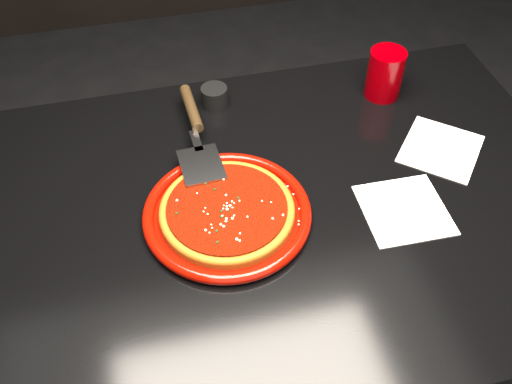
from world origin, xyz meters
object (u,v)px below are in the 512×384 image
plate (227,213)px  pizza_server (197,132)px  table (266,313)px  ramekin (214,96)px  cup (385,74)px

plate → pizza_server: pizza_server is taller
table → ramekin: ramekin is taller
table → plate: size_ratio=3.99×
pizza_server → ramekin: size_ratio=5.79×
plate → cup: bearing=33.7°
pizza_server → ramekin: bearing=62.5°
pizza_server → plate: bearing=-87.0°
plate → table: bearing=5.8°
table → cup: size_ratio=11.16×
plate → cup: cup is taller
pizza_server → cup: (0.42, 0.07, 0.01)m
table → cup: bearing=38.8°
table → cup: 0.60m
pizza_server → cup: bearing=7.4°
plate → ramekin: bearing=83.0°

